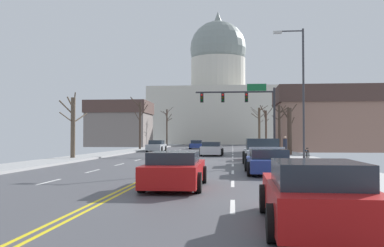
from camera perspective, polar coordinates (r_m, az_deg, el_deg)
The scene contains 23 objects.
ground at distance 30.01m, azimuth -1.35°, elevation -5.00°, with size 20.00×180.00×0.20m.
signal_gantry at distance 43.45m, azimuth 7.06°, elevation 2.69°, with size 7.91×0.41×6.84m.
street_lamp_right at distance 29.86m, azimuth 13.99°, elevation 5.10°, with size 2.03×0.24×8.81m.
capitol_building at distance 104.83m, azimuth 3.45°, elevation 3.32°, with size 31.26×20.36×32.06m.
sedan_near_00 at distance 39.53m, azimuth 2.61°, elevation -3.37°, with size 2.07×4.26×1.25m.
sedan_near_01 at distance 32.42m, azimuth 8.54°, elevation -3.75°, with size 1.99×4.30×1.22m.
pickup_truck_near_02 at distance 26.36m, azimuth 9.29°, elevation -3.91°, with size 2.36×5.67×1.61m.
sedan_near_03 at distance 20.53m, azimuth 10.02°, elevation -5.04°, with size 2.14×4.40×1.14m.
sedan_near_04 at distance 14.81m, azimuth -2.24°, elevation -6.18°, with size 2.00×4.58×1.22m.
sedan_near_05 at distance 8.71m, azimuth 15.76°, elevation -9.08°, with size 2.03×4.59×1.28m.
sedan_oncoming_00 at distance 50.90m, azimuth -4.70°, elevation -2.99°, with size 1.95×4.70×1.31m.
sedan_oncoming_01 at distance 61.73m, azimuth 0.58°, elevation -2.81°, with size 2.09×4.65×1.22m.
flank_building_00 at distance 77.00m, azimuth -9.45°, elevation -0.03°, with size 10.50×9.18×7.87m.
flank_building_01 at distance 53.68m, azimuth 18.38°, elevation 0.56°, with size 14.03×8.74×7.48m.
bare_tree_00 at distance 63.10m, azimuth 9.68°, elevation -0.34°, with size 1.98×2.53×6.18m.
bare_tree_01 at distance 77.76m, azimuth -3.30°, elevation -0.25°, with size 2.24×2.45×6.97m.
bare_tree_02 at distance 39.29m, azimuth 12.69°, elevation -0.82°, with size 1.62×1.67×4.53m.
bare_tree_03 at distance 56.36m, azimuth -6.86°, elevation 0.05°, with size 2.12×1.45×6.66m.
bare_tree_04 at distance 47.44m, azimuth 11.42°, elevation -0.35°, with size 1.87×1.48×5.02m.
bare_tree_05 at distance 34.08m, azimuth -15.39°, elevation -0.20°, with size 1.53×3.03×4.88m.
bare_tree_06 at distance 73.07m, azimuth 8.83°, elevation -0.29°, with size 2.86×1.83×6.75m.
pedestrian_00 at distance 37.37m, azimuth 12.14°, elevation -2.75°, with size 0.35×0.34×1.63m.
bicycle_parked at distance 31.11m, azimuth 14.84°, elevation -3.97°, with size 0.12×1.77×0.85m.
Camera 1 is at (3.51, -29.75, 1.73)m, focal length 40.60 mm.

